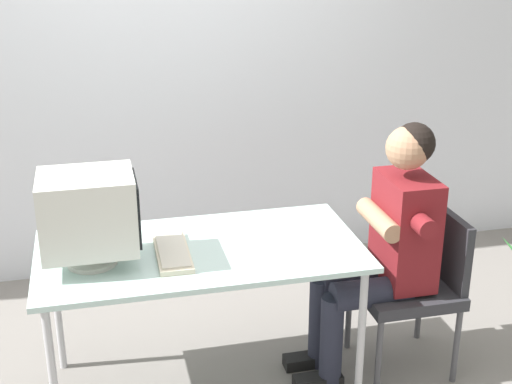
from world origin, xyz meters
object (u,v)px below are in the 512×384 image
Objects in this scene: crt_monitor at (89,213)px; office_chair at (416,279)px; keyboard at (172,252)px; desk at (201,259)px; person_seated at (385,242)px.

office_chair is (1.54, -0.01, -0.50)m from crt_monitor.
keyboard is at bearing 0.94° from crt_monitor.
desk is at bearing 177.35° from office_chair.
office_chair is (1.06, -0.05, -0.21)m from desk.
keyboard is 0.50× the size of office_chair.
person_seated is (1.01, -0.01, -0.06)m from keyboard.
desk is 0.15m from keyboard.
keyboard is 1.01m from person_seated.
desk is 3.60× the size of crt_monitor.
crt_monitor is at bearing -174.69° from desk.
desk is at bearing 176.81° from person_seated.
crt_monitor is 1.39m from person_seated.
keyboard is 0.32× the size of person_seated.
desk is 0.56m from crt_monitor.
person_seated reaches higher than keyboard.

